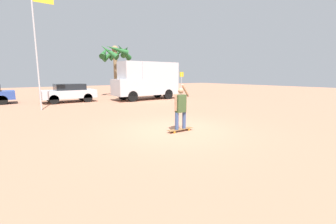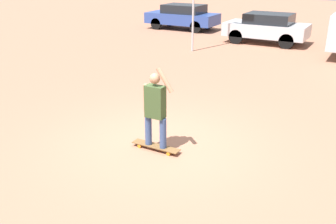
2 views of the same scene
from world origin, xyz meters
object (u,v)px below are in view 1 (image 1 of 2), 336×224
object	(u,v)px
camper_van	(147,79)
palm_tree_near_van	(116,54)
skateboard	(180,129)
person_skateboarder	(181,106)
flagpole	(37,43)
parked_car_silver	(69,92)
street_sign	(182,81)

from	to	relation	value
camper_van	palm_tree_near_van	world-z (taller)	palm_tree_near_van
skateboard	person_skateboarder	world-z (taller)	person_skateboarder
camper_van	flagpole	bearing A→B (deg)	-168.90
skateboard	palm_tree_near_van	size ratio (longest dim) A/B	0.20
camper_van	flagpole	xyz separation A→B (m)	(-8.36, -1.64, 2.24)
parked_car_silver	street_sign	distance (m)	9.80
person_skateboarder	street_sign	bearing A→B (deg)	51.01
skateboard	street_sign	distance (m)	13.11
palm_tree_near_van	flagpole	xyz separation A→B (m)	(-7.43, -6.22, -0.18)
parked_car_silver	flagpole	world-z (taller)	flagpole
parked_car_silver	palm_tree_near_van	xyz separation A→B (m)	(5.17, 2.79, 3.39)
camper_van	street_sign	xyz separation A→B (m)	(3.37, -0.60, -0.20)
skateboard	parked_car_silver	world-z (taller)	parked_car_silver
flagpole	person_skateboarder	bearing A→B (deg)	-68.79
flagpole	street_sign	world-z (taller)	flagpole
person_skateboarder	skateboard	bearing A→B (deg)	-0.00
parked_car_silver	flagpole	size ratio (longest dim) A/B	0.56
parked_car_silver	palm_tree_near_van	world-z (taller)	palm_tree_near_van
person_skateboarder	flagpole	bearing A→B (deg)	111.21
skateboard	person_skateboarder	xyz separation A→B (m)	(-0.00, 0.00, 0.89)
flagpole	street_sign	bearing A→B (deg)	5.05
skateboard	camper_van	xyz separation A→B (m)	(4.83, 10.73, 1.67)
skateboard	street_sign	xyz separation A→B (m)	(8.20, 10.13, 1.47)
parked_car_silver	flagpole	bearing A→B (deg)	-123.34
parked_car_silver	palm_tree_near_van	size ratio (longest dim) A/B	0.75
camper_van	parked_car_silver	distance (m)	6.44
palm_tree_near_van	flagpole	world-z (taller)	flagpole
palm_tree_near_van	street_sign	bearing A→B (deg)	-50.34
palm_tree_near_van	person_skateboarder	bearing A→B (deg)	-104.29
camper_van	palm_tree_near_van	size ratio (longest dim) A/B	1.09
person_skateboarder	parked_car_silver	xyz separation A→B (m)	(-1.27, 12.52, -0.19)
camper_van	parked_car_silver	bearing A→B (deg)	163.67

